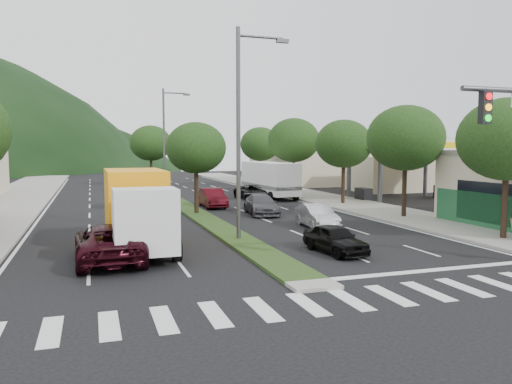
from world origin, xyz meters
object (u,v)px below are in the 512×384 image
object	(u,v)px
tree_r_e	(260,144)
tree_med_near	(196,148)
streetlight_near	(242,123)
suv_maroon	(109,243)
tree_med_far	(151,143)
car_queue_b	(261,205)
box_truck	(137,213)
tree_r_a	(507,139)
streetlight_mid	(166,136)
motorhome	(269,179)
tree_r_d	(294,140)
tree_r_c	(344,144)
sedan_silver	(317,216)
car_queue_c	(212,198)
car_queue_d	(252,192)
tree_r_b	(406,138)
car_queue_a	(335,239)

from	to	relation	value
tree_r_e	tree_med_near	size ratio (longest dim) A/B	1.11
streetlight_near	suv_maroon	bearing A→B (deg)	-156.79
tree_med_near	tree_med_far	world-z (taller)	tree_med_far
car_queue_b	box_truck	xyz separation A→B (m)	(-8.91, -9.49, 0.98)
tree_r_a	suv_maroon	world-z (taller)	tree_r_a
box_truck	tree_r_e	bearing A→B (deg)	-117.70
streetlight_mid	motorhome	xyz separation A→B (m)	(8.32, -5.74, -3.90)
tree_r_e	car_queue_b	world-z (taller)	tree_r_e
tree_r_d	tree_med_near	size ratio (longest dim) A/B	1.19
car_queue_b	tree_r_c	bearing A→B (deg)	29.74
streetlight_near	car_queue_b	xyz separation A→B (m)	(3.91, 8.64, -4.93)
tree_r_e	box_truck	bearing A→B (deg)	-117.07
tree_med_near	sedan_silver	distance (m)	10.00
suv_maroon	car_queue_c	xyz separation A→B (m)	(7.99, 16.32, -0.04)
car_queue_d	box_truck	world-z (taller)	box_truck
tree_med_far	car_queue_c	bearing A→B (deg)	-85.00
tree_r_b	tree_med_far	xyz separation A→B (m)	(-12.00, 32.00, -0.03)
tree_r_d	motorhome	distance (m)	5.65
tree_r_d	streetlight_mid	distance (m)	12.18
tree_r_c	car_queue_b	size ratio (longest dim) A/B	1.43
motorhome	car_queue_a	bearing A→B (deg)	-106.89
tree_r_a	tree_r_b	distance (m)	8.00
tree_r_c	streetlight_near	world-z (taller)	streetlight_near
sedan_silver	tree_med_near	bearing A→B (deg)	129.91
tree_r_e	box_truck	world-z (taller)	tree_r_e
tree_med_far	car_queue_a	world-z (taller)	tree_med_far
car_queue_a	car_queue_c	xyz separation A→B (m)	(-1.11, 17.64, 0.11)
sedan_silver	box_truck	bearing A→B (deg)	-156.70
streetlight_mid	motorhome	world-z (taller)	streetlight_mid
tree_med_far	car_queue_b	distance (m)	28.00
streetlight_near	sedan_silver	xyz separation A→B (m)	(5.02, 2.35, -4.93)
suv_maroon	car_queue_d	size ratio (longest dim) A/B	1.23
tree_med_far	tree_r_e	bearing A→B (deg)	-18.43
streetlight_mid	car_queue_b	distance (m)	17.52
streetlight_mid	suv_maroon	bearing A→B (deg)	-102.72
streetlight_near	sedan_silver	distance (m)	7.42
tree_r_a	tree_med_far	xyz separation A→B (m)	(-12.00, 40.00, 0.19)
streetlight_mid	tree_med_far	bearing A→B (deg)	91.07
tree_med_far	box_truck	size ratio (longest dim) A/B	0.98
tree_r_c	streetlight_mid	size ratio (longest dim) A/B	0.65
streetlight_near	car_queue_a	xyz separation A→B (m)	(2.86, -4.00, -4.98)
tree_med_near	tree_med_far	size ratio (longest dim) A/B	0.87
car_queue_a	tree_r_d	bearing A→B (deg)	65.00
tree_r_b	tree_med_far	bearing A→B (deg)	110.56
tree_med_far	motorhome	xyz separation A→B (m)	(8.52, -16.74, -3.33)
box_truck	tree_med_near	bearing A→B (deg)	-114.44
tree_r_d	sedan_silver	world-z (taller)	tree_r_d
car_queue_a	car_queue_c	bearing A→B (deg)	87.56
tree_med_near	suv_maroon	distance (m)	14.52
tree_r_d	tree_med_near	xyz separation A→B (m)	(-12.00, -12.00, -0.75)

